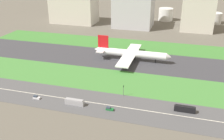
{
  "coord_description": "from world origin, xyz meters",
  "views": [
    {
      "loc": [
        50.42,
        -196.35,
        79.11
      ],
      "look_at": [
        4.54,
        -36.5,
        6.0
      ],
      "focal_mm": 41.16,
      "sensor_mm": 36.0,
      "label": 1
    }
  ],
  "objects_px": {
    "office_tower": "(198,11)",
    "fuel_tank_west": "(166,14)",
    "traffic_light": "(123,90)",
    "hangar_building": "(134,11)",
    "fuel_tank_east": "(214,18)",
    "bus_0": "(75,102)",
    "terminal_building": "(74,6)",
    "fuel_tank_centre": "(191,16)",
    "car_0": "(109,109)",
    "bus_1": "(185,109)",
    "airliner": "(130,53)",
    "car_1": "(36,97)"
  },
  "relations": [
    {
      "from": "bus_0",
      "to": "hangar_building",
      "type": "relative_size",
      "value": 0.25
    },
    {
      "from": "office_tower",
      "to": "hangar_building",
      "type": "bearing_deg",
      "value": 180.0
    },
    {
      "from": "fuel_tank_centre",
      "to": "hangar_building",
      "type": "bearing_deg",
      "value": -146.58
    },
    {
      "from": "hangar_building",
      "to": "office_tower",
      "type": "relative_size",
      "value": 0.98
    },
    {
      "from": "hangar_building",
      "to": "car_0",
      "type": "bearing_deg",
      "value": -82.23
    },
    {
      "from": "airliner",
      "to": "terminal_building",
      "type": "height_order",
      "value": "terminal_building"
    },
    {
      "from": "traffic_light",
      "to": "office_tower",
      "type": "distance_m",
      "value": 180.79
    },
    {
      "from": "bus_1",
      "to": "hangar_building",
      "type": "bearing_deg",
      "value": 110.21
    },
    {
      "from": "bus_0",
      "to": "office_tower",
      "type": "relative_size",
      "value": 0.25
    },
    {
      "from": "car_0",
      "to": "bus_0",
      "type": "bearing_deg",
      "value": 0.0
    },
    {
      "from": "airliner",
      "to": "traffic_light",
      "type": "distance_m",
      "value": 60.7
    },
    {
      "from": "hangar_building",
      "to": "airliner",
      "type": "bearing_deg",
      "value": -79.59
    },
    {
      "from": "car_0",
      "to": "car_1",
      "type": "height_order",
      "value": "same"
    },
    {
      "from": "bus_0",
      "to": "fuel_tank_centre",
      "type": "bearing_deg",
      "value": -104.94
    },
    {
      "from": "bus_0",
      "to": "fuel_tank_east",
      "type": "relative_size",
      "value": 0.63
    },
    {
      "from": "car_0",
      "to": "fuel_tank_west",
      "type": "relative_size",
      "value": 0.23
    },
    {
      "from": "fuel_tank_centre",
      "to": "office_tower",
      "type": "bearing_deg",
      "value": -81.41
    },
    {
      "from": "terminal_building",
      "to": "office_tower",
      "type": "distance_m",
      "value": 153.75
    },
    {
      "from": "hangar_building",
      "to": "fuel_tank_centre",
      "type": "height_order",
      "value": "hangar_building"
    },
    {
      "from": "car_0",
      "to": "hangar_building",
      "type": "distance_m",
      "value": 194.63
    },
    {
      "from": "traffic_light",
      "to": "hangar_building",
      "type": "relative_size",
      "value": 0.16
    },
    {
      "from": "car_0",
      "to": "bus_1",
      "type": "bearing_deg",
      "value": -166.23
    },
    {
      "from": "bus_0",
      "to": "terminal_building",
      "type": "relative_size",
      "value": 0.2
    },
    {
      "from": "bus_1",
      "to": "terminal_building",
      "type": "height_order",
      "value": "terminal_building"
    },
    {
      "from": "airliner",
      "to": "office_tower",
      "type": "bearing_deg",
      "value": 64.63
    },
    {
      "from": "bus_0",
      "to": "car_1",
      "type": "relative_size",
      "value": 2.64
    },
    {
      "from": "terminal_building",
      "to": "fuel_tank_east",
      "type": "distance_m",
      "value": 182.82
    },
    {
      "from": "airliner",
      "to": "bus_0",
      "type": "height_order",
      "value": "airliner"
    },
    {
      "from": "terminal_building",
      "to": "fuel_tank_east",
      "type": "xyz_separation_m",
      "value": [
        176.55,
        45.0,
        -15.05
      ]
    },
    {
      "from": "bus_0",
      "to": "car_1",
      "type": "distance_m",
      "value": 25.28
    },
    {
      "from": "fuel_tank_centre",
      "to": "airliner",
      "type": "bearing_deg",
      "value": -106.55
    },
    {
      "from": "airliner",
      "to": "office_tower",
      "type": "distance_m",
      "value": 127.36
    },
    {
      "from": "car_0",
      "to": "traffic_light",
      "type": "height_order",
      "value": "traffic_light"
    },
    {
      "from": "hangar_building",
      "to": "bus_0",
      "type": "bearing_deg",
      "value": -88.52
    },
    {
      "from": "bus_0",
      "to": "fuel_tank_centre",
      "type": "distance_m",
      "value": 245.37
    },
    {
      "from": "hangar_building",
      "to": "fuel_tank_east",
      "type": "bearing_deg",
      "value": 24.7
    },
    {
      "from": "bus_0",
      "to": "fuel_tank_centre",
      "type": "height_order",
      "value": "fuel_tank_centre"
    },
    {
      "from": "office_tower",
      "to": "fuel_tank_west",
      "type": "height_order",
      "value": "office_tower"
    },
    {
      "from": "bus_1",
      "to": "car_1",
      "type": "height_order",
      "value": "bus_1"
    },
    {
      "from": "traffic_light",
      "to": "fuel_tank_west",
      "type": "distance_m",
      "value": 219.11
    },
    {
      "from": "bus_0",
      "to": "traffic_light",
      "type": "distance_m",
      "value": 30.87
    },
    {
      "from": "office_tower",
      "to": "fuel_tank_centre",
      "type": "distance_m",
      "value": 48.11
    },
    {
      "from": "airliner",
      "to": "fuel_tank_centre",
      "type": "distance_m",
      "value": 165.88
    },
    {
      "from": "car_0",
      "to": "fuel_tank_east",
      "type": "height_order",
      "value": "fuel_tank_east"
    },
    {
      "from": "office_tower",
      "to": "bus_0",
      "type": "bearing_deg",
      "value": -110.04
    },
    {
      "from": "airliner",
      "to": "bus_0",
      "type": "bearing_deg",
      "value": -101.59
    },
    {
      "from": "bus_1",
      "to": "hangar_building",
      "type": "xyz_separation_m",
      "value": [
        -67.0,
        182.0,
        17.25
      ]
    },
    {
      "from": "bus_0",
      "to": "car_0",
      "type": "bearing_deg",
      "value": -180.0
    },
    {
      "from": "fuel_tank_centre",
      "to": "car_0",
      "type": "bearing_deg",
      "value": -100.05
    },
    {
      "from": "car_1",
      "to": "hangar_building",
      "type": "xyz_separation_m",
      "value": [
        20.31,
        192.0,
        18.14
      ]
    }
  ]
}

